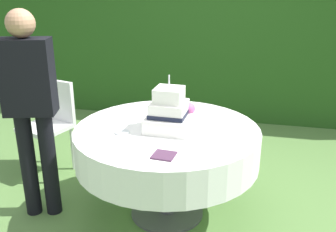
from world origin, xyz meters
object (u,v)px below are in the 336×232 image
object	(u,v)px
serving_plate_near	(171,105)
napkin_stack	(164,155)
serving_plate_far	(122,132)
standing_person	(31,103)
cake_table	(167,144)
garden_chair	(51,118)
wedding_cake	(170,113)

from	to	relation	value
serving_plate_near	napkin_stack	xyz separation A→B (m)	(0.17, -0.98, -0.00)
serving_plate_far	standing_person	bearing A→B (deg)	-176.79
cake_table	garden_chair	world-z (taller)	garden_chair
serving_plate_near	serving_plate_far	world-z (taller)	same
wedding_cake	garden_chair	world-z (taller)	wedding_cake
napkin_stack	wedding_cake	bearing A→B (deg)	98.18
serving_plate_near	napkin_stack	bearing A→B (deg)	-79.92
cake_table	serving_plate_far	distance (m)	0.37
napkin_stack	standing_person	distance (m)	1.11
garden_chair	standing_person	world-z (taller)	standing_person
serving_plate_far	wedding_cake	bearing A→B (deg)	25.09
serving_plate_far	napkin_stack	xyz separation A→B (m)	(0.38, -0.30, -0.00)
serving_plate_near	wedding_cake	bearing A→B (deg)	-78.36
serving_plate_far	napkin_stack	bearing A→B (deg)	-37.98
garden_chair	standing_person	xyz separation A→B (m)	(0.28, -0.70, 0.39)
serving_plate_far	garden_chair	xyz separation A→B (m)	(-0.96, 0.66, -0.21)
standing_person	wedding_cake	bearing A→B (deg)	10.54
napkin_stack	standing_person	world-z (taller)	standing_person
cake_table	napkin_stack	distance (m)	0.50
serving_plate_near	garden_chair	distance (m)	1.19
cake_table	wedding_cake	world-z (taller)	wedding_cake
cake_table	serving_plate_far	bearing A→B (deg)	-149.46
cake_table	napkin_stack	bearing A→B (deg)	-79.23
wedding_cake	garden_chair	distance (m)	1.42
standing_person	cake_table	bearing A→B (deg)	12.14
serving_plate_far	standing_person	xyz separation A→B (m)	(-0.69, -0.04, 0.18)
wedding_cake	standing_person	distance (m)	1.02
napkin_stack	serving_plate_near	bearing A→B (deg)	100.08
wedding_cake	standing_person	size ratio (longest dim) A/B	0.26
napkin_stack	garden_chair	size ratio (longest dim) A/B	0.15
wedding_cake	serving_plate_near	distance (m)	0.56
serving_plate_near	napkin_stack	world-z (taller)	serving_plate_near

